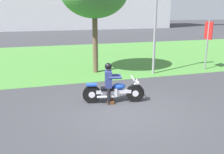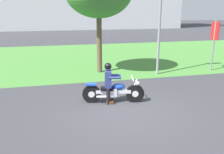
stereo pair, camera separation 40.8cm
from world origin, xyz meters
name	(u,v)px [view 2 (the right image)]	position (x,y,z in m)	size (l,w,h in m)	color
ground	(125,112)	(0.00, 0.00, 0.00)	(120.00, 120.00, 0.00)	#38383D
grass_verge	(85,57)	(0.00, 9.48, 0.00)	(60.00, 12.00, 0.01)	#478438
motorcycle_lead	(114,92)	(-0.15, 0.91, 0.38)	(2.10, 0.75, 0.87)	black
rider_lead	(109,80)	(-0.32, 0.95, 0.81)	(0.61, 0.54, 1.39)	black
streetlight_pole	(163,6)	(3.01, 4.14, 3.24)	(0.96, 0.20, 5.09)	gray
sign_banner	(214,37)	(5.94, 4.17, 1.72)	(0.08, 0.60, 2.60)	gray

